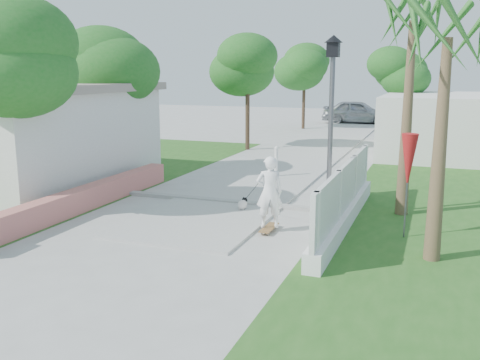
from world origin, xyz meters
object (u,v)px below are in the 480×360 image
at_px(street_lamp, 331,121).
at_px(patio_umbrella, 409,162).
at_px(bollard, 276,161).
at_px(dog, 243,204).
at_px(parked_car, 358,112).
at_px(skateboarder, 255,192).

relative_size(street_lamp, patio_umbrella, 1.93).
distance_m(bollard, dog, 4.65).
bearing_deg(parked_car, dog, -179.41).
bearing_deg(patio_umbrella, dog, 167.76).
xyz_separation_m(bollard, dog, (0.47, -4.60, -0.40)).
distance_m(bollard, patio_umbrella, 7.25).
height_order(patio_umbrella, skateboarder, patio_umbrella).
relative_size(patio_umbrella, dog, 4.53).
bearing_deg(bollard, parked_car, 90.66).
relative_size(bollard, patio_umbrella, 0.47).
bearing_deg(dog, patio_umbrella, -13.35).
distance_m(patio_umbrella, skateboarder, 3.62).
relative_size(skateboarder, dog, 4.17).
bearing_deg(bollard, patio_umbrella, -50.09).
xyz_separation_m(patio_umbrella, parked_car, (-4.84, 26.02, -0.87)).
height_order(street_lamp, dog, street_lamp).
bearing_deg(parked_car, bollard, 179.63).
distance_m(bollard, parked_car, 20.52).
bearing_deg(patio_umbrella, bollard, 129.91).
distance_m(street_lamp, parked_car, 25.24).
bearing_deg(skateboarder, dog, -76.37).
xyz_separation_m(skateboarder, parked_car, (-1.35, 25.97, 0.07)).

